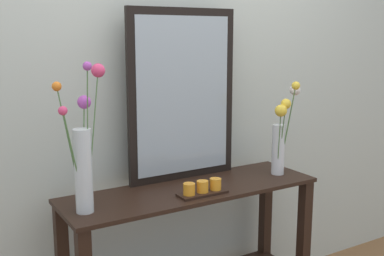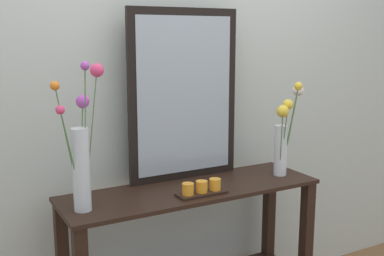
% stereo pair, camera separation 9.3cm
% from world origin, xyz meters
% --- Properties ---
extents(wall_back, '(6.40, 0.08, 2.70)m').
position_xyz_m(wall_back, '(0.00, 0.32, 1.35)').
color(wall_back, beige).
rests_on(wall_back, ground).
extents(console_table, '(1.31, 0.40, 0.81)m').
position_xyz_m(console_table, '(0.00, 0.00, 0.50)').
color(console_table, black).
rests_on(console_table, ground).
extents(mirror_leaning, '(0.61, 0.03, 0.88)m').
position_xyz_m(mirror_leaning, '(0.05, 0.17, 1.25)').
color(mirror_leaning, black).
rests_on(mirror_leaning, console_table).
extents(tall_vase_left, '(0.24, 0.16, 0.64)m').
position_xyz_m(tall_vase_left, '(-0.55, -0.03, 1.06)').
color(tall_vase_left, silver).
rests_on(tall_vase_left, console_table).
extents(vase_right, '(0.22, 0.14, 0.51)m').
position_xyz_m(vase_right, '(0.53, -0.05, 1.04)').
color(vase_right, silver).
rests_on(vase_right, console_table).
extents(candle_tray, '(0.24, 0.09, 0.07)m').
position_xyz_m(candle_tray, '(-0.01, -0.11, 0.83)').
color(candle_tray, black).
rests_on(candle_tray, console_table).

